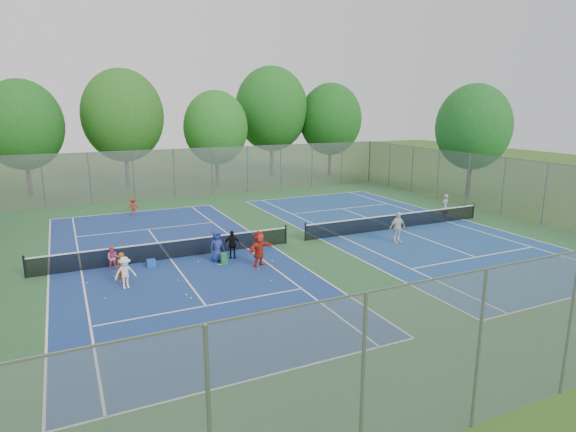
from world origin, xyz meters
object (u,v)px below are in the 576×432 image
(net_right, at_px, (397,222))
(net_left, at_px, (170,250))
(ball_crate, at_px, (151,263))
(instructor, at_px, (445,206))
(ball_hopper, at_px, (224,259))

(net_right, bearing_deg, net_left, 180.00)
(net_left, xyz_separation_m, ball_crate, (-1.06, -0.79, -0.28))
(net_left, height_order, ball_crate, net_left)
(instructor, bearing_deg, ball_crate, -1.74)
(ball_crate, height_order, ball_hopper, ball_hopper)
(ball_hopper, bearing_deg, net_left, 138.36)
(ball_hopper, xyz_separation_m, instructor, (16.51, 2.84, 0.54))
(net_left, bearing_deg, net_right, 0.00)
(net_right, bearing_deg, ball_hopper, -170.70)
(ball_crate, bearing_deg, instructor, 4.89)
(net_left, height_order, ball_hopper, net_left)
(instructor, bearing_deg, net_right, 4.27)
(net_right, xyz_separation_m, instructor, (4.69, 0.90, 0.37))
(net_left, distance_m, net_right, 14.00)
(net_left, relative_size, ball_hopper, 23.05)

